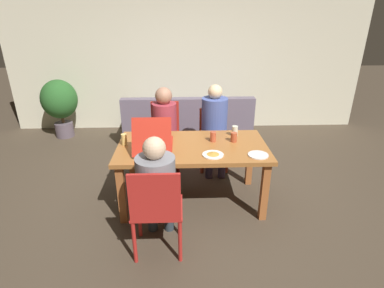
{
  "coord_description": "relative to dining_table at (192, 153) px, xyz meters",
  "views": [
    {
      "loc": [
        -0.12,
        -3.11,
        2.11
      ],
      "look_at": [
        0.0,
        0.1,
        0.71
      ],
      "focal_mm": 28.28,
      "sensor_mm": 36.0,
      "label": 1
    }
  ],
  "objects": [
    {
      "name": "ground_plane",
      "position": [
        0.0,
        0.0,
        -0.64
      ],
      "size": [
        20.0,
        20.0,
        0.0
      ],
      "primitive_type": "plane",
      "color": "#473B2D"
    },
    {
      "name": "back_wall",
      "position": [
        0.0,
        2.67,
        0.69
      ],
      "size": [
        6.6,
        0.12,
        2.67
      ],
      "primitive_type": "cube",
      "color": "beige",
      "rests_on": "ground"
    },
    {
      "name": "dining_table",
      "position": [
        0.0,
        0.0,
        0.0
      ],
      "size": [
        1.68,
        0.91,
        0.73
      ],
      "color": "#A2632E",
      "rests_on": "ground"
    },
    {
      "name": "chair_0",
      "position": [
        -0.35,
        -0.89,
        -0.11
      ],
      "size": [
        0.46,
        0.41,
        0.92
      ],
      "color": "red",
      "rests_on": "ground"
    },
    {
      "name": "person_0",
      "position": [
        -0.35,
        -0.75,
        0.05
      ],
      "size": [
        0.35,
        0.49,
        1.16
      ],
      "color": "#2C363D",
      "rests_on": "ground"
    },
    {
      "name": "chair_1",
      "position": [
        -0.35,
        0.92,
        -0.14
      ],
      "size": [
        0.42,
        0.41,
        0.96
      ],
      "color": "#AA271C",
      "rests_on": "ground"
    },
    {
      "name": "person_1",
      "position": [
        -0.35,
        0.78,
        0.07
      ],
      "size": [
        0.33,
        0.52,
        1.21
      ],
      "color": "#2F354D",
      "rests_on": "ground"
    },
    {
      "name": "chair_2",
      "position": [
        0.34,
        0.93,
        -0.18
      ],
      "size": [
        0.41,
        0.4,
        0.85
      ],
      "color": "#A8361E",
      "rests_on": "ground"
    },
    {
      "name": "person_2",
      "position": [
        0.34,
        0.81,
        0.08
      ],
      "size": [
        0.36,
        0.53,
        1.23
      ],
      "color": "#362E4A",
      "rests_on": "ground"
    },
    {
      "name": "pizza_box_0",
      "position": [
        -0.43,
        -0.02,
        0.15
      ],
      "size": [
        0.41,
        0.58,
        0.39
      ],
      "color": "red",
      "rests_on": "dining_table"
    },
    {
      "name": "plate_0",
      "position": [
        0.21,
        -0.27,
        0.1
      ],
      "size": [
        0.22,
        0.22,
        0.03
      ],
      "color": "white",
      "rests_on": "dining_table"
    },
    {
      "name": "plate_1",
      "position": [
        0.68,
        -0.29,
        0.1
      ],
      "size": [
        0.21,
        0.21,
        0.01
      ],
      "color": "white",
      "rests_on": "dining_table"
    },
    {
      "name": "drinking_glass_0",
      "position": [
        -0.76,
        0.04,
        0.16
      ],
      "size": [
        0.06,
        0.06,
        0.13
      ],
      "primitive_type": "cylinder",
      "color": "#E5C064",
      "rests_on": "dining_table"
    },
    {
      "name": "drinking_glass_1",
      "position": [
        0.52,
        0.27,
        0.15
      ],
      "size": [
        0.07,
        0.07,
        0.13
      ],
      "primitive_type": "cylinder",
      "color": "silver",
      "rests_on": "dining_table"
    },
    {
      "name": "drinking_glass_2",
      "position": [
        0.48,
        0.09,
        0.15
      ],
      "size": [
        0.07,
        0.07,
        0.11
      ],
      "primitive_type": "cylinder",
      "color": "#B44C2D",
      "rests_on": "dining_table"
    },
    {
      "name": "drinking_glass_3",
      "position": [
        0.24,
        0.11,
        0.15
      ],
      "size": [
        0.07,
        0.07,
        0.12
      ],
      "primitive_type": "cylinder",
      "color": "#BF5033",
      "rests_on": "dining_table"
    },
    {
      "name": "couch",
      "position": [
        -0.01,
        1.87,
        -0.34
      ],
      "size": [
        2.16,
        0.8,
        0.85
      ],
      "color": "slate",
      "rests_on": "ground"
    },
    {
      "name": "potted_plant",
      "position": [
        -2.27,
        2.18,
        0.01
      ],
      "size": [
        0.62,
        0.62,
        1.05
      ],
      "color": "#5B4E58",
      "rests_on": "ground"
    }
  ]
}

